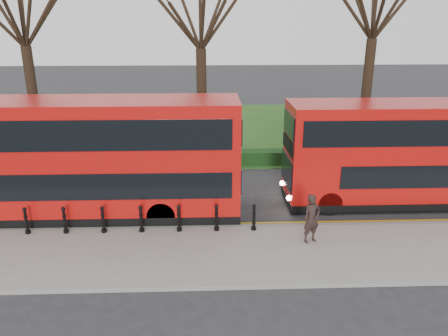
{
  "coord_description": "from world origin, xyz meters",
  "views": [
    {
      "loc": [
        2.39,
        -16.21,
        7.8
      ],
      "look_at": [
        3.0,
        0.5,
        2.0
      ],
      "focal_mm": 35.0,
      "sensor_mm": 36.0,
      "label": 1
    }
  ],
  "objects_px": {
    "bollard_row": "(141,219)",
    "bus_rear": "(417,154)",
    "bus_lead": "(87,160)",
    "pedestrian": "(312,219)"
  },
  "relations": [
    {
      "from": "bus_lead",
      "to": "pedestrian",
      "type": "bearing_deg",
      "value": -18.12
    },
    {
      "from": "bollard_row",
      "to": "bus_rear",
      "type": "relative_size",
      "value": 0.77
    },
    {
      "from": "bus_rear",
      "to": "pedestrian",
      "type": "height_order",
      "value": "bus_rear"
    },
    {
      "from": "bollard_row",
      "to": "bus_lead",
      "type": "height_order",
      "value": "bus_lead"
    },
    {
      "from": "bollard_row",
      "to": "bus_rear",
      "type": "xyz_separation_m",
      "value": [
        11.47,
        2.66,
        1.59
      ]
    },
    {
      "from": "bollard_row",
      "to": "bus_rear",
      "type": "height_order",
      "value": "bus_rear"
    },
    {
      "from": "bollard_row",
      "to": "bus_lead",
      "type": "relative_size",
      "value": 0.71
    },
    {
      "from": "bus_lead",
      "to": "bus_rear",
      "type": "xyz_separation_m",
      "value": [
        13.75,
        0.89,
        -0.18
      ]
    },
    {
      "from": "bus_rear",
      "to": "pedestrian",
      "type": "xyz_separation_m",
      "value": [
        -5.3,
        -3.66,
        -1.19
      ]
    },
    {
      "from": "bus_lead",
      "to": "bus_rear",
      "type": "height_order",
      "value": "bus_lead"
    }
  ]
}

